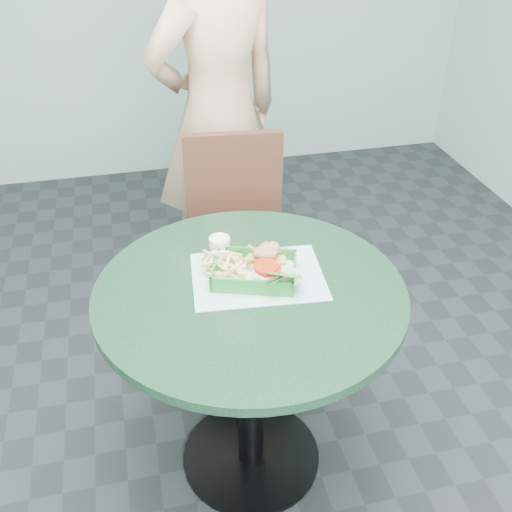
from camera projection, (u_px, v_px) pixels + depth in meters
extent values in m
cube|color=#303335|center=(251.00, 457.00, 2.19)|extent=(4.00, 5.00, 0.02)
cylinder|color=black|center=(251.00, 455.00, 2.18)|extent=(0.49, 0.49, 0.02)
cylinder|color=black|center=(251.00, 383.00, 1.97)|extent=(0.09, 0.09, 0.70)
cylinder|color=#1E3A25|center=(250.00, 298.00, 1.78)|extent=(0.92, 0.92, 0.03)
cube|color=#462D20|center=(244.00, 260.00, 2.45)|extent=(0.40, 0.40, 0.04)
cube|color=#462D20|center=(234.00, 186.00, 2.45)|extent=(0.40, 0.04, 0.46)
cube|color=#462D20|center=(212.00, 337.00, 2.41)|extent=(0.04, 0.04, 0.43)
cube|color=#462D20|center=(293.00, 325.00, 2.47)|extent=(0.04, 0.04, 0.43)
cube|color=#462D20|center=(199.00, 288.00, 2.68)|extent=(0.04, 0.04, 0.43)
cube|color=#462D20|center=(273.00, 278.00, 2.75)|extent=(0.04, 0.04, 0.43)
imported|color=tan|center=(217.00, 76.00, 2.46)|extent=(0.92, 0.77, 2.15)
cube|color=#9CD6D3|center=(258.00, 281.00, 1.82)|extent=(0.42, 0.33, 0.00)
cube|color=#1D7827|center=(255.00, 282.00, 1.81)|extent=(0.24, 0.18, 0.01)
cube|color=white|center=(255.00, 280.00, 1.80)|extent=(0.23, 0.17, 0.00)
cube|color=#1D7827|center=(248.00, 259.00, 1.86)|extent=(0.24, 0.01, 0.04)
cube|color=#1D7827|center=(261.00, 292.00, 1.72)|extent=(0.24, 0.01, 0.04)
cube|color=#1D7827|center=(292.00, 270.00, 1.81)|extent=(0.01, 0.18, 0.04)
cube|color=#1D7827|center=(216.00, 280.00, 1.77)|extent=(0.01, 0.18, 0.04)
cylinder|color=gold|center=(260.00, 265.00, 1.84)|extent=(0.12, 0.12, 0.02)
cylinder|color=silver|center=(208.00, 255.00, 1.85)|extent=(0.07, 0.07, 0.03)
cylinder|color=white|center=(208.00, 250.00, 1.84)|extent=(0.06, 0.06, 0.00)
cylinder|color=white|center=(270.00, 278.00, 1.78)|extent=(0.09, 0.09, 0.03)
torus|color=white|center=(270.00, 273.00, 1.77)|extent=(0.08, 0.08, 0.01)
cylinder|color=#B5260D|center=(270.00, 271.00, 1.77)|extent=(0.08, 0.08, 0.01)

